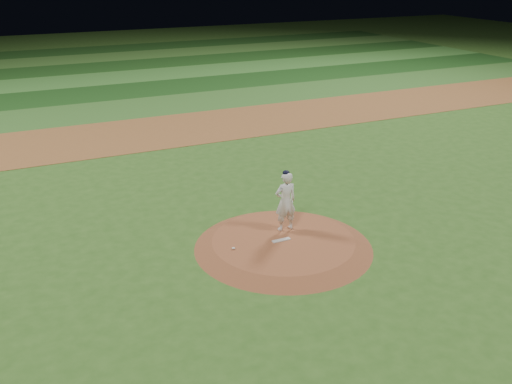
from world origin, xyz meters
The scene contains 12 objects.
ground centered at (0.00, 0.00, 0.00)m, with size 120.00×120.00×0.00m, color #315D1E.
infield_dirt_band centered at (0.00, 14.00, 0.01)m, with size 70.00×6.00×0.02m, color brown.
outfield_stripe_0 centered at (0.00, 19.50, 0.01)m, with size 70.00×5.00×0.02m, color #336725.
outfield_stripe_1 centered at (0.00, 24.50, 0.01)m, with size 70.00×5.00×0.02m, color #184315.
outfield_stripe_2 centered at (0.00, 29.50, 0.01)m, with size 70.00×5.00×0.02m, color #387A2C.
outfield_stripe_3 centered at (0.00, 34.50, 0.01)m, with size 70.00×5.00×0.02m, color #1A4616.
outfield_stripe_4 centered at (0.00, 39.50, 0.01)m, with size 70.00×5.00×0.02m, color #396D27.
outfield_stripe_5 centered at (0.00, 44.50, 0.01)m, with size 70.00×5.00×0.02m, color #1A4315.
pitchers_mound centered at (0.00, 0.00, 0.12)m, with size 5.50×5.50×0.25m, color brown.
pitching_rubber centered at (-0.08, -0.01, 0.26)m, with size 0.59×0.15×0.03m, color silver.
rosin_bag centered at (-1.63, 0.09, 0.28)m, with size 0.11×0.11×0.06m, color silver.
pitcher_on_mound centered at (0.38, 0.62, 1.24)m, with size 0.72×0.48×2.01m.
Camera 1 is at (-7.36, -13.85, 8.26)m, focal length 40.00 mm.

